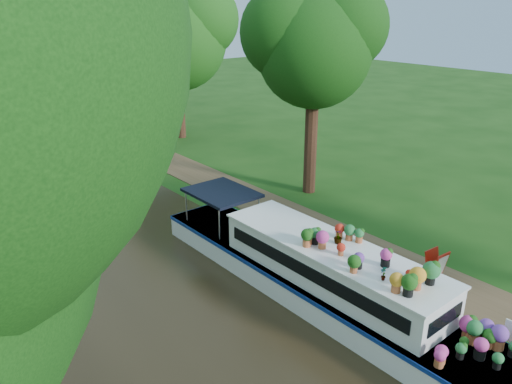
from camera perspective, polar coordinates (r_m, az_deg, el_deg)
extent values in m
plane|color=#163D0F|center=(18.52, 4.41, -5.19)|extent=(100.00, 100.00, 0.00)
cube|color=black|center=(15.44, -12.15, -11.39)|extent=(10.00, 100.00, 0.02)
cube|color=#4F3A25|center=(19.30, 6.98, -4.11)|extent=(2.20, 100.00, 0.03)
cube|color=white|center=(15.13, 6.02, -10.02)|extent=(2.20, 12.00, 0.75)
cube|color=navy|center=(14.97, 6.07, -8.99)|extent=(2.24, 12.04, 0.12)
cube|color=white|center=(14.21, 8.48, -8.14)|extent=(1.80, 7.00, 1.05)
cube|color=white|center=(13.95, 8.60, -6.15)|extent=(1.90, 7.10, 0.06)
cube|color=black|center=(14.80, 10.88, -6.72)|extent=(0.03, 6.40, 0.38)
cube|color=black|center=(13.59, 5.89, -9.12)|extent=(0.03, 6.40, 0.38)
cube|color=black|center=(17.38, -3.94, -0.07)|extent=(1.90, 2.40, 0.10)
imported|color=#164612|center=(12.49, 14.36, -9.01)|extent=(0.22, 0.22, 0.35)
imported|color=#164612|center=(13.98, 9.37, -5.06)|extent=(0.32, 0.32, 0.41)
cylinder|color=black|center=(22.23, 6.26, 5.56)|extent=(0.56, 0.56, 4.55)
sphere|color=#0F360D|center=(21.52, 6.69, 15.76)|extent=(4.80, 4.80, 4.80)
sphere|color=#0F360D|center=(21.68, 10.10, 18.17)|extent=(3.60, 3.60, 3.60)
sphere|color=#0F360D|center=(21.47, 3.45, 17.77)|extent=(3.84, 3.84, 3.84)
cylinder|color=black|center=(31.93, -8.66, 9.56)|extent=(0.56, 0.56, 3.85)
sphere|color=#164612|center=(31.39, -9.07, 16.77)|extent=(6.00, 6.00, 6.00)
sphere|color=#164612|center=(31.22, -6.31, 19.09)|extent=(4.50, 4.50, 4.50)
sphere|color=#164612|center=(31.73, -11.91, 18.27)|extent=(4.80, 4.80, 4.80)
cylinder|color=black|center=(41.38, -17.48, 11.70)|extent=(0.56, 0.56, 4.20)
sphere|color=#0F360D|center=(40.96, -18.18, 17.78)|extent=(6.60, 6.60, 6.60)
sphere|color=#0F360D|center=(40.55, -16.02, 19.85)|extent=(4.95, 4.95, 4.95)
sphere|color=#0F360D|center=(41.59, -20.54, 18.92)|extent=(5.28, 5.28, 5.28)
cube|color=black|center=(34.35, -22.61, 6.23)|extent=(2.23, 5.91, 0.58)
cube|color=black|center=(33.76, -22.50, 7.11)|extent=(1.68, 3.48, 0.68)
cube|color=#A7170B|center=(16.74, 19.66, -9.35)|extent=(0.58, 0.49, 0.03)
cube|color=#A7170B|center=(16.46, 20.21, -8.04)|extent=(0.63, 0.29, 0.98)
cube|color=#A7170B|center=(16.56, 19.51, -7.76)|extent=(0.63, 0.29, 0.98)
cube|color=white|center=(16.43, 20.36, -7.93)|extent=(0.49, 0.20, 0.68)
imported|color=pink|center=(37.91, -19.13, 8.86)|extent=(0.69, 0.52, 1.71)
imported|color=#265F1C|center=(20.41, -3.38, -1.84)|extent=(0.47, 0.42, 0.48)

